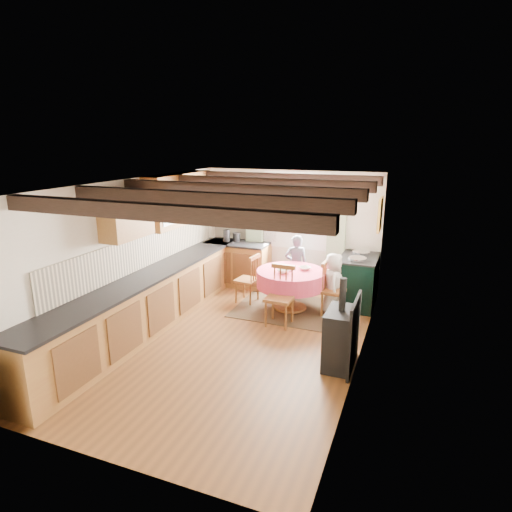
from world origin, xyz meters
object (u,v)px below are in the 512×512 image
at_px(aga_range, 358,281).
at_px(cast_iron_stove, 341,323).
at_px(chair_left, 247,278).
at_px(cup, 290,268).
at_px(child_far, 296,265).
at_px(dining_table, 290,290).
at_px(child_right, 333,284).
at_px(chair_right, 334,289).
at_px(chair_near, 279,296).

relative_size(aga_range, cast_iron_stove, 0.81).
distance_m(chair_left, cup, 0.92).
bearing_deg(child_far, cast_iron_stove, 99.82).
bearing_deg(aga_range, dining_table, -148.27).
bearing_deg(aga_range, cast_iron_stove, -87.31).
bearing_deg(child_far, cup, 79.60).
bearing_deg(aga_range, cup, -148.54).
height_order(dining_table, cup, cup).
relative_size(dining_table, child_right, 1.11).
xyz_separation_m(dining_table, chair_right, (0.77, 0.03, 0.12)).
relative_size(child_right, cup, 11.94).
bearing_deg(chair_left, child_far, 137.35).
bearing_deg(chair_near, dining_table, 93.42).
height_order(chair_left, cup, chair_left).
height_order(chair_right, aga_range, chair_right).
bearing_deg(cup, child_right, 8.25).
bearing_deg(chair_near, child_far, 97.31).
xyz_separation_m(chair_right, cup, (-0.78, -0.03, 0.29)).
xyz_separation_m(chair_left, cast_iron_stove, (2.07, -1.75, 0.16)).
xyz_separation_m(chair_near, chair_right, (0.75, 0.74, -0.02)).
relative_size(aga_range, child_far, 0.84).
xyz_separation_m(chair_left, chair_right, (1.65, -0.04, 0.02)).
relative_size(chair_right, child_far, 0.79).
relative_size(chair_right, cup, 10.57).
height_order(dining_table, aga_range, aga_range).
xyz_separation_m(chair_near, aga_range, (1.07, 1.38, -0.03)).
height_order(chair_left, child_far, child_far).
bearing_deg(child_far, chair_right, 122.60).
bearing_deg(dining_table, aga_range, 31.73).
xyz_separation_m(dining_table, cup, (-0.01, 0.00, 0.41)).
bearing_deg(dining_table, chair_left, 175.28).
bearing_deg(chair_left, cast_iron_stove, 55.61).
bearing_deg(chair_near, child_right, 50.48).
bearing_deg(cast_iron_stove, chair_right, 103.96).
xyz_separation_m(chair_near, cup, (-0.03, 0.71, 0.27)).
height_order(cast_iron_stove, cup, cast_iron_stove).
relative_size(child_far, child_right, 1.12).
bearing_deg(chair_left, aga_range, 112.74).
bearing_deg(chair_right, chair_near, 136.64).
distance_m(chair_right, child_far, 1.15).
distance_m(dining_table, child_far, 0.79).
height_order(chair_left, child_right, child_right).
height_order(chair_right, child_far, child_far).
height_order(chair_right, cup, chair_right).
bearing_deg(cast_iron_stove, child_far, 118.50).
relative_size(cast_iron_stove, child_far, 1.03).
relative_size(cast_iron_stove, child_right, 1.15).
bearing_deg(dining_table, cup, 176.82).
relative_size(chair_right, aga_range, 0.95).
bearing_deg(cast_iron_stove, cup, 125.73).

